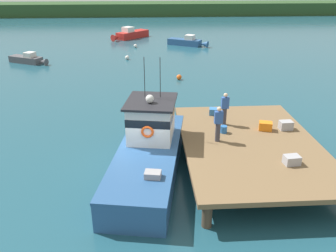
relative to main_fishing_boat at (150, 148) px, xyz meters
name	(u,v)px	position (x,y,z in m)	size (l,w,h in m)	color
ground_plane	(144,168)	(-0.30, -0.06, -1.01)	(200.00, 200.00, 0.00)	#1E4C5B
dock	(250,144)	(4.50, -0.06, 0.07)	(6.00, 9.00, 1.20)	#4C3D2D
main_fishing_boat	(150,148)	(0.00, 0.00, 0.00)	(3.85, 9.97, 4.80)	#285184
crate_single_by_cleat	(292,160)	(5.56, -2.15, 0.38)	(0.60, 0.44, 0.37)	#9E9EA3
crate_stack_mid_dock	(286,125)	(6.56, 1.15, 0.40)	(0.60, 0.44, 0.42)	#9E9EA3
crate_single_far	(265,126)	(5.56, 1.14, 0.40)	(0.60, 0.44, 0.41)	orange
crate_stack_near_edge	(215,111)	(3.52, 3.28, 0.36)	(0.60, 0.44, 0.34)	#3370B2
bait_bucket	(224,129)	(3.50, 0.96, 0.36)	(0.32, 0.32, 0.34)	#2866B2
deckhand_by_the_boat	(225,108)	(3.71, 1.93, 1.05)	(0.36, 0.22, 1.63)	#383842
deckhand_further_back	(218,123)	(3.04, 0.10, 1.05)	(0.36, 0.22, 1.63)	#383842
moored_boat_off_the_point	(187,42)	(4.91, 28.63, -0.57)	(4.82, 3.42, 1.27)	#285184
moored_boat_far_left	(28,59)	(-11.49, 20.74, -0.64)	(4.16, 2.70, 1.08)	#4C4C51
moored_boat_near_channel	(130,34)	(-2.07, 34.11, -0.48)	(4.93, 5.19, 1.52)	red
mooring_buoy_outer	(135,46)	(-1.27, 27.77, -0.81)	(0.40, 0.40, 0.40)	silver
mooring_buoy_spare_mooring	(127,58)	(-1.97, 21.62, -0.80)	(0.42, 0.42, 0.42)	silver
mooring_buoy_inshore	(179,77)	(2.61, 14.08, -0.79)	(0.43, 0.43, 0.43)	#EA5B19
far_shoreline	(144,9)	(-0.30, 61.94, 0.19)	(120.00, 8.00, 2.40)	#284723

